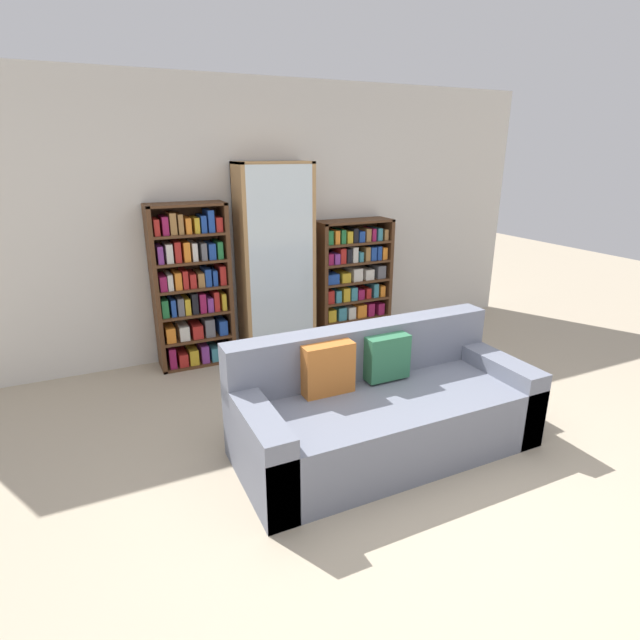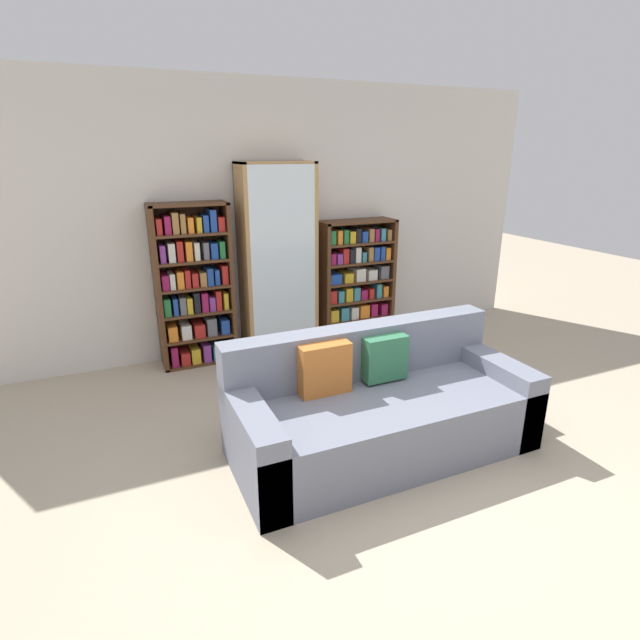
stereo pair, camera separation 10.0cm
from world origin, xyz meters
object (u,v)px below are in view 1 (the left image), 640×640
object	(u,v)px
bookshelf_left	(192,288)
wine_bottle	(361,352)
display_cabinet	(275,261)
bookshelf_right	(352,282)
couch	(383,409)

from	to	relation	value
bookshelf_left	wine_bottle	distance (m)	1.75
display_cabinet	bookshelf_right	world-z (taller)	display_cabinet
bookshelf_left	wine_bottle	world-z (taller)	bookshelf_left
couch	wine_bottle	size ratio (longest dim) A/B	5.59
couch	bookshelf_right	xyz separation A→B (m)	(0.90, 2.09, 0.35)
display_cabinet	wine_bottle	xyz separation A→B (m)	(0.58, -0.78, -0.81)
couch	display_cabinet	world-z (taller)	display_cabinet
couch	display_cabinet	xyz separation A→B (m)	(-0.01, 2.07, 0.67)
display_cabinet	wine_bottle	bearing A→B (deg)	-53.62
bookshelf_right	wine_bottle	world-z (taller)	bookshelf_right
bookshelf_left	wine_bottle	bearing A→B (deg)	-29.16
bookshelf_right	wine_bottle	size ratio (longest dim) A/B	3.53
bookshelf_left	couch	bearing A→B (deg)	-67.41
bookshelf_right	display_cabinet	bearing A→B (deg)	-178.98
bookshelf_right	wine_bottle	distance (m)	0.99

